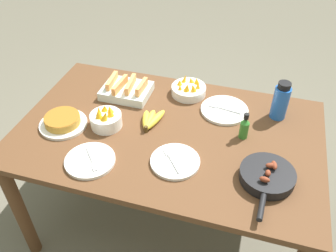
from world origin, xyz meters
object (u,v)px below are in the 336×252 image
(skillet, at_px, (267,176))
(empty_plate_near_front, at_px, (175,161))
(banana_bunch, at_px, (151,120))
(melon_tray, at_px, (126,90))
(fruit_bowl_mango, at_px, (189,89))
(fruit_bowl_citrus, at_px, (106,119))
(water_bottle, at_px, (281,101))
(frittata_plate_center, at_px, (63,122))
(empty_plate_far_left, at_px, (224,110))
(empty_plate_far_right, at_px, (90,160))
(hot_sauce_bottle, at_px, (244,127))

(skillet, height_order, empty_plate_near_front, skillet)
(banana_bunch, height_order, melon_tray, melon_tray)
(skillet, bearing_deg, fruit_bowl_mango, -135.58)
(skillet, distance_m, fruit_bowl_citrus, 0.83)
(empty_plate_near_front, distance_m, water_bottle, 0.65)
(frittata_plate_center, bearing_deg, empty_plate_far_left, 24.63)
(fruit_bowl_citrus, distance_m, water_bottle, 0.90)
(frittata_plate_center, xyz_separation_m, empty_plate_far_right, (0.25, -0.20, -0.02))
(empty_plate_near_front, distance_m, empty_plate_far_right, 0.39)
(water_bottle, bearing_deg, melon_tray, -177.20)
(empty_plate_far_left, bearing_deg, frittata_plate_center, -155.37)
(water_bottle, bearing_deg, hot_sauce_bottle, -125.25)
(skillet, xyz_separation_m, empty_plate_near_front, (-0.41, -0.01, -0.02))
(banana_bunch, xyz_separation_m, empty_plate_near_front, (0.20, -0.24, -0.01))
(frittata_plate_center, height_order, empty_plate_far_left, frittata_plate_center)
(banana_bunch, xyz_separation_m, hot_sauce_bottle, (0.48, 0.03, 0.04))
(banana_bunch, height_order, empty_plate_near_front, banana_bunch)
(frittata_plate_center, bearing_deg, banana_bunch, 18.89)
(fruit_bowl_citrus, relative_size, water_bottle, 0.76)
(frittata_plate_center, xyz_separation_m, empty_plate_near_front, (0.63, -0.09, -0.02))
(hot_sauce_bottle, bearing_deg, empty_plate_far_left, 124.30)
(frittata_plate_center, bearing_deg, empty_plate_far_right, -38.60)
(banana_bunch, bearing_deg, fruit_bowl_mango, 68.19)
(empty_plate_far_right, bearing_deg, fruit_bowl_mango, 65.30)
(empty_plate_near_front, height_order, fruit_bowl_mango, fruit_bowl_mango)
(frittata_plate_center, height_order, hot_sauce_bottle, hot_sauce_bottle)
(melon_tray, bearing_deg, empty_plate_near_front, -47.01)
(frittata_plate_center, relative_size, empty_plate_near_front, 1.06)
(empty_plate_far_left, height_order, empty_plate_far_right, same)
(frittata_plate_center, height_order, fruit_bowl_citrus, fruit_bowl_citrus)
(skillet, bearing_deg, melon_tray, -115.18)
(banana_bunch, distance_m, frittata_plate_center, 0.45)
(fruit_bowl_mango, bearing_deg, empty_plate_far_left, -24.35)
(banana_bunch, height_order, empty_plate_far_right, banana_bunch)
(empty_plate_far_left, bearing_deg, fruit_bowl_mango, 155.65)
(empty_plate_near_front, bearing_deg, hot_sauce_bottle, 44.22)
(empty_plate_near_front, distance_m, hot_sauce_bottle, 0.39)
(empty_plate_far_left, xyz_separation_m, hot_sauce_bottle, (0.12, -0.18, 0.06))
(empty_plate_far_left, distance_m, water_bottle, 0.29)
(frittata_plate_center, xyz_separation_m, hot_sauce_bottle, (0.90, 0.18, 0.04))
(banana_bunch, relative_size, empty_plate_near_front, 0.82)
(banana_bunch, height_order, empty_plate_far_left, banana_bunch)
(melon_tray, height_order, fruit_bowl_citrus, fruit_bowl_citrus)
(fruit_bowl_mango, height_order, water_bottle, water_bottle)
(banana_bunch, relative_size, empty_plate_far_right, 0.81)
(skillet, bearing_deg, water_bottle, -179.59)
(empty_plate_far_right, height_order, fruit_bowl_citrus, fruit_bowl_citrus)
(empty_plate_near_front, bearing_deg, empty_plate_far_left, 71.33)
(melon_tray, xyz_separation_m, empty_plate_near_front, (0.41, -0.44, -0.03))
(skillet, relative_size, water_bottle, 1.75)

